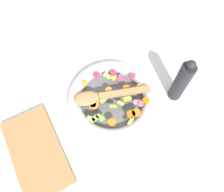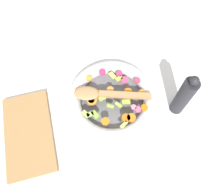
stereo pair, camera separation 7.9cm
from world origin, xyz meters
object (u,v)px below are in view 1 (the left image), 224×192
Objects in this scene: wooden_spoon at (104,96)px; cutting_board at (37,152)px; skillet at (112,99)px; pepper_mill at (181,82)px.

wooden_spoon is 0.90× the size of cutting_board.
cutting_board is (-0.06, 0.29, -0.05)m from wooden_spoon.
cutting_board is at bearing 98.38° from skillet.
wooden_spoon reaches higher than skillet.
wooden_spoon is at bearing -79.05° from cutting_board.
pepper_mill reaches higher than wooden_spoon.
wooden_spoon is at bearing 69.13° from pepper_mill.
pepper_mill is (-0.10, -0.25, 0.04)m from wooden_spoon.
pepper_mill is (-0.09, -0.23, 0.08)m from skillet.
cutting_board is at bearing 100.95° from wooden_spoon.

